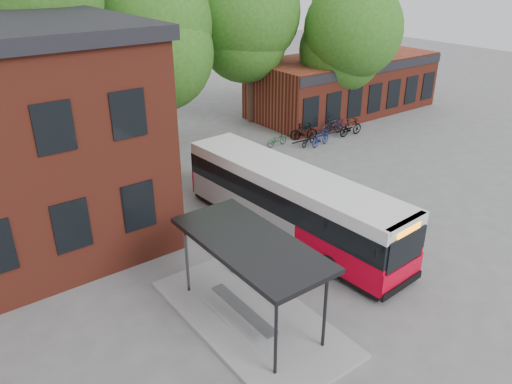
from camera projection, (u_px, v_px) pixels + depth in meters
ground at (330, 258)px, 19.13m from camera, size 100.00×100.00×0.00m
shop_row at (343, 84)px, 36.53m from camera, size 14.00×6.20×4.00m
bus_shelter at (250, 281)px, 15.35m from camera, size 3.60×7.00×2.90m
bike_rail at (323, 137)px, 31.31m from camera, size 5.20×0.10×0.38m
tree_0 at (26, 66)px, 25.08m from camera, size 7.92×7.92×11.00m
tree_1 at (146, 54)px, 29.73m from camera, size 7.92×7.92×10.40m
tree_2 at (250, 40)px, 32.68m from camera, size 7.92×7.92×11.00m
tree_3 at (347, 54)px, 32.87m from camera, size 7.04×7.04×9.28m
city_bus at (290, 203)px, 20.26m from camera, size 3.05×11.15×2.80m
bicycle_0 at (277, 140)px, 30.29m from camera, size 1.54×0.59×0.80m
bicycle_1 at (321, 138)px, 30.25m from camera, size 1.72×0.77×1.00m
bicycle_2 at (308, 139)px, 30.38m from camera, size 1.69×1.10×0.84m
bicycle_3 at (304, 131)px, 31.28m from camera, size 1.86×1.17×1.08m
bicycle_5 at (332, 126)px, 32.17m from camera, size 1.87×0.60×1.11m
bicycle_6 at (336, 125)px, 32.78m from camera, size 1.70×0.99×0.84m
bicycle_7 at (351, 127)px, 31.98m from camera, size 1.87×0.63×1.11m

